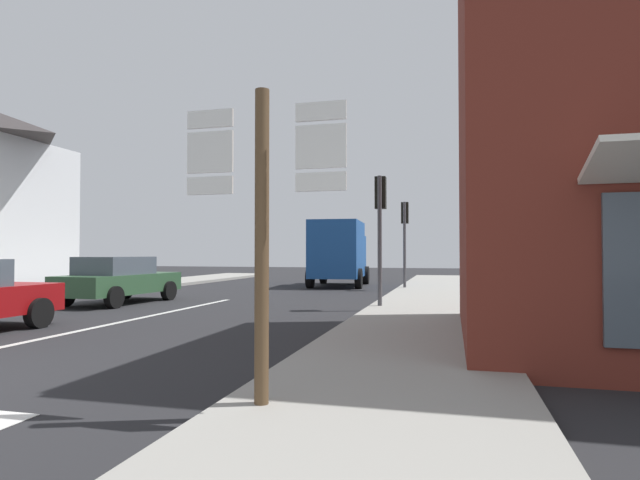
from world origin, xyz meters
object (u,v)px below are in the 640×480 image
(sedan_far, at_px, (119,279))
(traffic_light_far_right, at_px, (405,225))
(route_sign_post, at_px, (262,221))
(traffic_light_near_right, at_px, (380,211))
(delivery_truck, at_px, (339,252))

(sedan_far, height_order, traffic_light_far_right, traffic_light_far_right)
(route_sign_post, xyz_separation_m, traffic_light_near_right, (-0.14, 9.62, 0.85))
(route_sign_post, bearing_deg, traffic_light_near_right, 90.84)
(sedan_far, bearing_deg, delivery_truck, 63.11)
(delivery_truck, xyz_separation_m, traffic_light_far_right, (3.28, -1.98, 1.12))
(delivery_truck, height_order, route_sign_post, route_sign_post)
(sedan_far, relative_size, route_sign_post, 1.34)
(delivery_truck, distance_m, traffic_light_near_right, 10.28)
(sedan_far, xyz_separation_m, delivery_truck, (4.97, 9.81, 0.89))
(delivery_truck, relative_size, traffic_light_near_right, 1.38)
(delivery_truck, relative_size, traffic_light_far_right, 1.37)
(traffic_light_far_right, height_order, traffic_light_near_right, traffic_light_far_right)
(route_sign_post, relative_size, traffic_light_near_right, 0.86)
(delivery_truck, height_order, traffic_light_far_right, traffic_light_far_right)
(delivery_truck, bearing_deg, traffic_light_near_right, -71.26)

